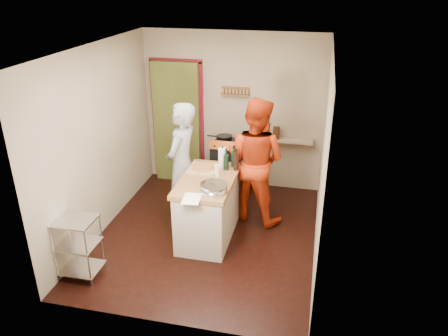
{
  "coord_description": "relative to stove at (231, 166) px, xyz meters",
  "views": [
    {
      "loc": [
        1.39,
        -5.09,
        3.44
      ],
      "look_at": [
        0.25,
        0.0,
        1.07
      ],
      "focal_mm": 35.0,
      "sensor_mm": 36.0,
      "label": 1
    }
  ],
  "objects": [
    {
      "name": "person_stripe",
      "position": [
        -0.49,
        -1.09,
        0.46
      ],
      "size": [
        0.51,
        0.71,
        1.81
      ],
      "primitive_type": "imported",
      "rotation": [
        0.0,
        0.0,
        -1.7
      ],
      "color": "#ADACB1",
      "rests_on": "ground"
    },
    {
      "name": "left_wall",
      "position": [
        -1.55,
        -1.42,
        0.85
      ],
      "size": [
        0.04,
        3.5,
        2.6
      ],
      "primitive_type": "cube",
      "color": "tan",
      "rests_on": "ground"
    },
    {
      "name": "ceiling",
      "position": [
        -0.05,
        -1.42,
        2.16
      ],
      "size": [
        3.0,
        3.5,
        0.02
      ],
      "primitive_type": "cube",
      "color": "white",
      "rests_on": "back_wall"
    },
    {
      "name": "island",
      "position": [
        -0.02,
        -1.45,
        0.03
      ],
      "size": [
        0.71,
        1.35,
        1.22
      ],
      "color": "#B6AD9B",
      "rests_on": "ground"
    },
    {
      "name": "right_wall",
      "position": [
        1.45,
        -1.42,
        0.85
      ],
      "size": [
        0.04,
        3.5,
        2.6
      ],
      "primitive_type": "cube",
      "color": "tan",
      "rests_on": "ground"
    },
    {
      "name": "floor",
      "position": [
        -0.05,
        -1.42,
        -0.45
      ],
      "size": [
        3.5,
        3.5,
        0.0
      ],
      "primitive_type": "plane",
      "color": "black",
      "rests_on": "ground"
    },
    {
      "name": "back_wall",
      "position": [
        -0.69,
        0.36,
        0.68
      ],
      "size": [
        3.0,
        0.44,
        2.6
      ],
      "color": "tan",
      "rests_on": "ground"
    },
    {
      "name": "person_red",
      "position": [
        0.52,
        -0.78,
        0.48
      ],
      "size": [
        1.08,
        0.95,
        1.87
      ],
      "primitive_type": "imported",
      "rotation": [
        0.0,
        0.0,
        2.83
      ],
      "color": "#B52C0C",
      "rests_on": "ground"
    },
    {
      "name": "wire_shelving",
      "position": [
        -1.33,
        -2.62,
        -0.01
      ],
      "size": [
        0.48,
        0.4,
        0.8
      ],
      "color": "silver",
      "rests_on": "ground"
    },
    {
      "name": "stove",
      "position": [
        0.0,
        0.0,
        0.0
      ],
      "size": [
        0.6,
        0.63,
        1.0
      ],
      "color": "black",
      "rests_on": "ground"
    }
  ]
}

